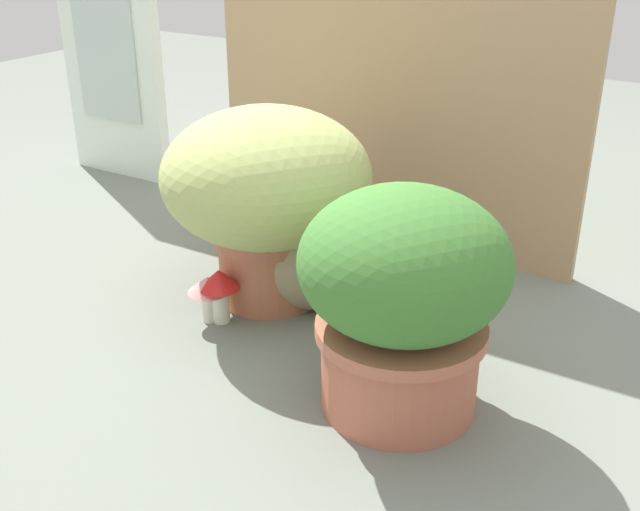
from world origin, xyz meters
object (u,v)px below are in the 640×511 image
at_px(mushroom_ornament_pink, 208,289).
at_px(mushroom_ornament_red, 219,285).
at_px(grass_planter, 267,188).
at_px(cat, 316,259).
at_px(leafy_planter, 403,294).

distance_m(mushroom_ornament_pink, mushroom_ornament_red, 0.03).
height_order(grass_planter, cat, grass_planter).
bearing_deg(leafy_planter, mushroom_ornament_red, 171.34).
height_order(grass_planter, mushroom_ornament_pink, grass_planter).
height_order(leafy_planter, mushroom_ornament_red, leafy_planter).
height_order(cat, mushroom_ornament_pink, cat).
bearing_deg(cat, leafy_planter, -36.21).
height_order(mushroom_ornament_pink, mushroom_ornament_red, mushroom_ornament_red).
xyz_separation_m(leafy_planter, cat, (-0.32, 0.24, -0.11)).
distance_m(grass_planter, leafy_planter, 0.50).
height_order(grass_planter, mushroom_ornament_red, grass_planter).
xyz_separation_m(cat, mushroom_ornament_pink, (-0.17, -0.18, -0.04)).
bearing_deg(mushroom_ornament_red, cat, 48.87).
bearing_deg(mushroom_ornament_pink, mushroom_ornament_red, 24.01).
distance_m(grass_planter, mushroom_ornament_pink, 0.26).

